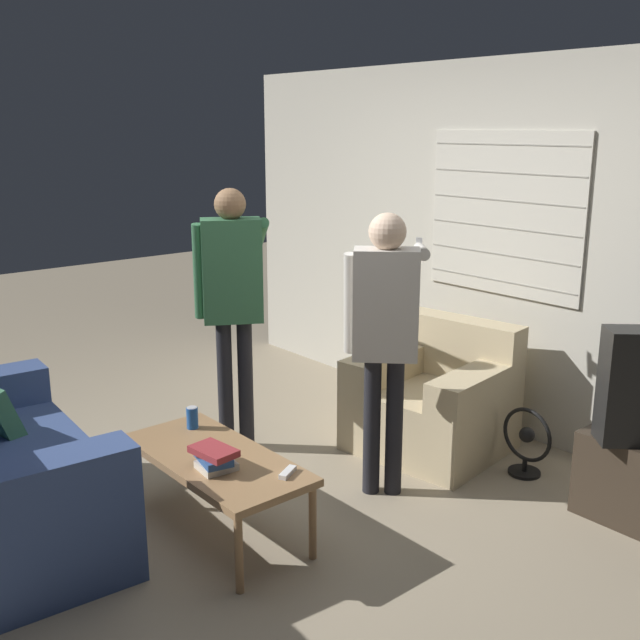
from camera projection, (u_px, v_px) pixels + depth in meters
The scene contains 10 objects.
ground_plane at pixel (258, 506), 4.27m from camera, with size 16.00×16.00×0.00m, color gray.
wall_back at pixel (491, 247), 5.22m from camera, with size 5.20×0.08×2.55m.
armchair_beige at pixel (435, 400), 5.00m from camera, with size 1.02×0.98×0.84m.
coffee_table at pixel (215, 463), 3.91m from camera, with size 1.14×0.52×0.44m.
person_left_standing at pixel (232, 289), 4.80m from camera, with size 0.61×0.74×1.73m.
person_right_standing at pixel (385, 321), 4.19m from camera, with size 0.50×0.79×1.65m.
book_stack at pixel (214, 458), 3.74m from camera, with size 0.25×0.19×0.11m.
soda_can at pixel (192, 418), 4.24m from camera, with size 0.07×0.07×0.13m.
spare_remote at pixel (288, 472), 3.69m from camera, with size 0.10×0.13×0.02m.
floor_fan at pixel (526, 442), 4.61m from camera, with size 0.35×0.20×0.43m.
Camera 1 is at (3.18, -2.23, 2.11)m, focal length 42.00 mm.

